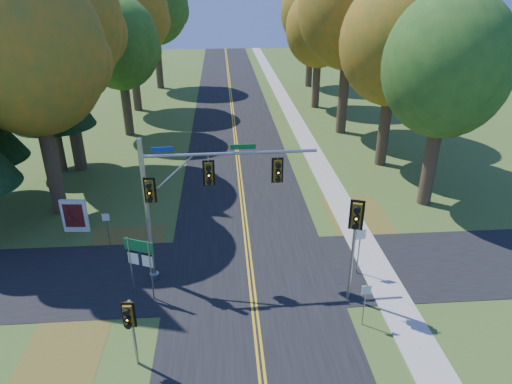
{
  "coord_description": "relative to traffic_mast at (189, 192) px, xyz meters",
  "views": [
    {
      "loc": [
        -1.13,
        -16.44,
        12.99
      ],
      "look_at": [
        0.45,
        4.32,
        3.2
      ],
      "focal_mm": 32.0,
      "sensor_mm": 36.0,
      "label": 1
    }
  ],
  "objects": [
    {
      "name": "road_main",
      "position": [
        2.68,
        -1.8,
        -4.49
      ],
      "size": [
        8.0,
        160.0,
        0.02
      ],
      "primitive_type": "cube",
      "color": "black",
      "rests_on": "ground"
    },
    {
      "name": "tree_e_e",
      "position": [
        13.16,
        41.78,
        4.69
      ],
      "size": [
        7.8,
        7.8,
        13.74
      ],
      "color": "#38281C",
      "rests_on": "ground"
    },
    {
      "name": "traffic_mast",
      "position": [
        0.0,
        0.0,
        0.0
      ],
      "size": [
        7.72,
        0.76,
        7.0
      ],
      "rotation": [
        0.0,
        0.0,
        0.02
      ],
      "color": "#92949A",
      "rests_on": "ground"
    },
    {
      "name": "reg_sign_w",
      "position": [
        -4.66,
        3.18,
        -3.14
      ],
      "size": [
        0.38,
        0.06,
        1.99
      ],
      "rotation": [
        0.0,
        0.0,
        0.02
      ],
      "color": "gray",
      "rests_on": "ground"
    },
    {
      "name": "tree_w_c",
      "position": [
        -6.85,
        22.67,
        3.44
      ],
      "size": [
        6.8,
        6.8,
        11.91
      ],
      "color": "#38281C",
      "rests_on": "ground"
    },
    {
      "name": "leaf_patch_w_near",
      "position": [
        -3.82,
        2.2,
        -4.5
      ],
      "size": [
        4.0,
        6.0,
        0.0
      ],
      "primitive_type": "cube",
      "color": "brown",
      "rests_on": "ground"
    },
    {
      "name": "leaf_patch_w_far",
      "position": [
        -4.82,
        -4.8,
        -4.5
      ],
      "size": [
        3.0,
        5.0,
        0.0
      ],
      "primitive_type": "cube",
      "color": "brown",
      "rests_on": "ground"
    },
    {
      "name": "tree_w_d",
      "position": [
        -7.44,
        31.38,
        5.28
      ],
      "size": [
        8.2,
        8.2,
        14.56
      ],
      "color": "#38281C",
      "rests_on": "ground"
    },
    {
      "name": "sidewalk_east",
      "position": [
        8.88,
        -1.8,
        -4.47
      ],
      "size": [
        1.6,
        160.0,
        0.06
      ],
      "primitive_type": "cube",
      "color": "#9E998E",
      "rests_on": "ground"
    },
    {
      "name": "ground",
      "position": [
        2.68,
        -1.8,
        -4.5
      ],
      "size": [
        160.0,
        160.0,
        0.0
      ],
      "primitive_type": "plane",
      "color": "#3F5A20",
      "rests_on": "ground"
    },
    {
      "name": "route_sign_cluster",
      "position": [
        -2.18,
        -1.33,
        -2.39
      ],
      "size": [
        1.3,
        0.59,
        3.0
      ],
      "rotation": [
        0.0,
        0.0,
        -0.41
      ],
      "color": "gray",
      "rests_on": "ground"
    },
    {
      "name": "tree_w_e",
      "position": [
        -6.24,
        42.28,
        5.57
      ],
      "size": [
        8.4,
        8.4,
        14.97
      ],
      "color": "#38281C",
      "rests_on": "ground"
    },
    {
      "name": "tree_e_d",
      "position": [
        11.95,
        31.07,
        3.73
      ],
      "size": [
        7.0,
        7.0,
        12.32
      ],
      "color": "#38281C",
      "rests_on": "ground"
    },
    {
      "name": "east_signal_pole",
      "position": [
        6.82,
        -2.43,
        -0.68
      ],
      "size": [
        0.56,
        0.68,
        5.05
      ],
      "rotation": [
        0.0,
        0.0,
        -0.33
      ],
      "color": "gray",
      "rests_on": "ground"
    },
    {
      "name": "info_kiosk",
      "position": [
        -6.83,
        4.88,
        -3.53
      ],
      "size": [
        1.43,
        0.32,
        1.96
      ],
      "rotation": [
        0.0,
        0.0,
        -0.08
      ],
      "color": "silver",
      "rests_on": "ground"
    },
    {
      "name": "centerline_right",
      "position": [
        2.78,
        -1.8,
        -4.48
      ],
      "size": [
        0.1,
        160.0,
        0.01
      ],
      "primitive_type": "cube",
      "color": "gold",
      "rests_on": "road_main"
    },
    {
      "name": "leaf_patch_e",
      "position": [
        9.48,
        4.2,
        -4.5
      ],
      "size": [
        3.5,
        8.0,
        0.0
      ],
      "primitive_type": "cube",
      "color": "brown",
      "rests_on": "ground"
    },
    {
      "name": "road_cross",
      "position": [
        2.68,
        0.2,
        -4.49
      ],
      "size": [
        60.0,
        6.0,
        0.02
      ],
      "primitive_type": "cube",
      "color": "black",
      "rests_on": "ground"
    },
    {
      "name": "tree_w_b",
      "position": [
        -9.04,
        14.48,
        5.86
      ],
      "size": [
        8.6,
        8.6,
        15.38
      ],
      "color": "#38281C",
      "rests_on": "ground"
    },
    {
      "name": "pine_c",
      "position": [
        -10.32,
        14.2,
        5.19
      ],
      "size": [
        5.6,
        5.6,
        20.56
      ],
      "color": "#38281C",
      "rests_on": "ground"
    },
    {
      "name": "tree_w_a",
      "position": [
        -8.44,
        7.58,
        4.98
      ],
      "size": [
        8.0,
        8.0,
        14.15
      ],
      "color": "#38281C",
      "rests_on": "ground"
    },
    {
      "name": "tree_e_a",
      "position": [
        14.25,
        6.97,
        4.03
      ],
      "size": [
        7.2,
        7.2,
        12.73
      ],
      "color": "#38281C",
      "rests_on": "ground"
    },
    {
      "name": "tree_e_b",
      "position": [
        13.65,
        13.77,
        4.39
      ],
      "size": [
        7.6,
        7.6,
        13.33
      ],
      "color": "#38281C",
      "rests_on": "ground"
    },
    {
      "name": "reg_sign_e_south",
      "position": [
        7.05,
        -3.89,
        -3.11
      ],
      "size": [
        0.39,
        0.06,
        2.03
      ],
      "rotation": [
        0.0,
        0.0,
        -0.01
      ],
      "color": "gray",
      "rests_on": "ground"
    },
    {
      "name": "centerline_left",
      "position": [
        2.58,
        -1.8,
        -4.48
      ],
      "size": [
        0.1,
        160.0,
        0.01
      ],
      "primitive_type": "cube",
      "color": "gold",
      "rests_on": "road_main"
    },
    {
      "name": "ped_signal_pole",
      "position": [
        -1.88,
        -5.49,
        -2.29
      ],
      "size": [
        0.47,
        0.54,
        2.98
      ],
      "rotation": [
        0.0,
        0.0,
        -0.07
      ],
      "color": "#96999F",
      "rests_on": "ground"
    },
    {
      "name": "tree_e_c",
      "position": [
        12.56,
        21.89,
        6.16
      ],
      "size": [
        8.8,
        8.8,
        15.79
      ],
      "color": "#38281C",
      "rests_on": "ground"
    },
    {
      "name": "reg_sign_e_north",
      "position": [
        7.82,
        -0.31,
        -2.77
      ],
      "size": [
        0.48,
        0.09,
        2.53
      ],
      "rotation": [
        0.0,
        0.0,
        0.1
      ],
      "color": "gray",
      "rests_on": "ground"
    }
  ]
}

